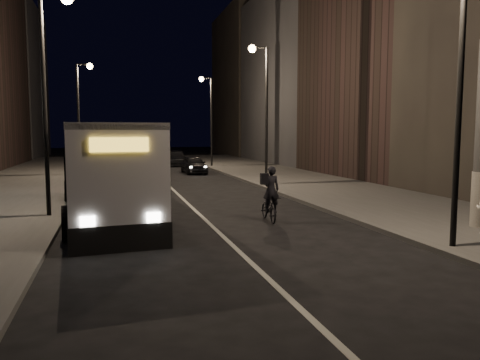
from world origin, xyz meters
TOP-DOWN VIEW (x-y plane):
  - ground at (0.00, 0.00)m, footprint 180.00×180.00m
  - sidewalk_right at (8.50, 14.00)m, footprint 7.00×70.00m
  - sidewalk_left at (-8.50, 14.00)m, footprint 7.00×70.00m
  - building_row_right at (16.00, 27.50)m, footprint 8.00×61.00m
  - streetlight_right_near at (5.33, -4.00)m, footprint 1.20×0.44m
  - streetlight_right_mid at (5.33, 12.00)m, footprint 1.20×0.44m
  - streetlight_right_far at (5.33, 28.00)m, footprint 1.20×0.44m
  - streetlight_left_near at (-5.33, 4.00)m, footprint 1.20×0.44m
  - streetlight_left_far at (-5.33, 22.00)m, footprint 1.20×0.44m
  - city_bus at (-3.60, 4.68)m, footprint 3.85×13.12m
  - cyclist_on_bicycle at (2.21, 1.43)m, footprint 0.71×1.79m
  - car_near at (2.94, 22.16)m, footprint 1.76×4.14m
  - car_mid at (-1.66, 28.36)m, footprint 1.68×4.43m
  - car_far at (2.74, 31.31)m, footprint 2.32×5.04m

SIDE VIEW (x-z plane):
  - ground at x=0.00m, z-range 0.00..0.00m
  - sidewalk_right at x=8.50m, z-range 0.00..0.16m
  - sidewalk_left at x=-8.50m, z-range 0.00..0.16m
  - cyclist_on_bicycle at x=2.21m, z-range -0.34..1.69m
  - car_near at x=2.94m, z-range 0.00..1.39m
  - car_far at x=2.74m, z-range 0.00..1.43m
  - car_mid at x=-1.66m, z-range 0.00..1.44m
  - city_bus at x=-3.60m, z-range 0.15..3.64m
  - streetlight_right_near at x=5.33m, z-range 1.30..9.42m
  - streetlight_right_mid at x=5.33m, z-range 1.30..9.42m
  - streetlight_right_far at x=5.33m, z-range 1.30..9.42m
  - streetlight_left_near at x=-5.33m, z-range 1.30..9.42m
  - streetlight_left_far at x=-5.33m, z-range 1.30..9.42m
  - building_row_right at x=16.00m, z-range 0.00..21.00m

